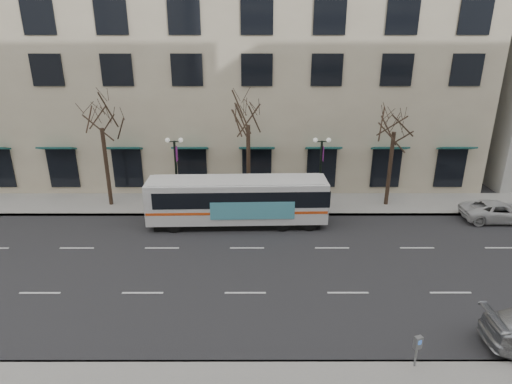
{
  "coord_description": "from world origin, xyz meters",
  "views": [
    {
      "loc": [
        0.5,
        -20.03,
        11.9
      ],
      "look_at": [
        0.53,
        1.02,
        4.0
      ],
      "focal_mm": 30.0,
      "sensor_mm": 36.0,
      "label": 1
    }
  ],
  "objects_px": {
    "lamp_post_right": "(321,170)",
    "city_bus": "(239,200)",
    "pay_station": "(418,345)",
    "tree_far_left": "(100,114)",
    "tree_far_mid": "(248,111)",
    "lamp_post_left": "(176,170)",
    "tree_far_right": "(396,118)",
    "white_pickup": "(498,211)"
  },
  "relations": [
    {
      "from": "tree_far_left",
      "to": "tree_far_mid",
      "type": "distance_m",
      "value": 10.0
    },
    {
      "from": "tree_far_mid",
      "to": "lamp_post_right",
      "type": "relative_size",
      "value": 1.64
    },
    {
      "from": "white_pickup",
      "to": "pay_station",
      "type": "relative_size",
      "value": 3.64
    },
    {
      "from": "city_bus",
      "to": "pay_station",
      "type": "distance_m",
      "value": 14.76
    },
    {
      "from": "city_bus",
      "to": "tree_far_left",
      "type": "bearing_deg",
      "value": 159.81
    },
    {
      "from": "tree_far_right",
      "to": "city_bus",
      "type": "xyz_separation_m",
      "value": [
        -10.6,
        -3.15,
        -4.71
      ]
    },
    {
      "from": "white_pickup",
      "to": "tree_far_left",
      "type": "bearing_deg",
      "value": 85.99
    },
    {
      "from": "city_bus",
      "to": "lamp_post_left",
      "type": "bearing_deg",
      "value": 148.19
    },
    {
      "from": "tree_far_right",
      "to": "pay_station",
      "type": "xyz_separation_m",
      "value": [
        -3.53,
        -16.1,
        -5.32
      ]
    },
    {
      "from": "tree_far_right",
      "to": "lamp_post_right",
      "type": "height_order",
      "value": "tree_far_right"
    },
    {
      "from": "tree_far_left",
      "to": "tree_far_mid",
      "type": "height_order",
      "value": "tree_far_mid"
    },
    {
      "from": "tree_far_mid",
      "to": "city_bus",
      "type": "relative_size",
      "value": 0.74
    },
    {
      "from": "tree_far_mid",
      "to": "lamp_post_left",
      "type": "distance_m",
      "value": 6.4
    },
    {
      "from": "tree_far_left",
      "to": "tree_far_right",
      "type": "relative_size",
      "value": 1.03
    },
    {
      "from": "lamp_post_right",
      "to": "city_bus",
      "type": "height_order",
      "value": "lamp_post_right"
    },
    {
      "from": "city_bus",
      "to": "white_pickup",
      "type": "height_order",
      "value": "city_bus"
    },
    {
      "from": "tree_far_right",
      "to": "lamp_post_left",
      "type": "relative_size",
      "value": 1.55
    },
    {
      "from": "tree_far_right",
      "to": "pay_station",
      "type": "distance_m",
      "value": 17.32
    },
    {
      "from": "city_bus",
      "to": "pay_station",
      "type": "bearing_deg",
      "value": -63.02
    },
    {
      "from": "tree_far_right",
      "to": "white_pickup",
      "type": "xyz_separation_m",
      "value": [
        6.74,
        -2.6,
        -5.76
      ]
    },
    {
      "from": "tree_far_left",
      "to": "city_bus",
      "type": "bearing_deg",
      "value": -18.54
    },
    {
      "from": "tree_far_mid",
      "to": "lamp_post_right",
      "type": "height_order",
      "value": "tree_far_mid"
    },
    {
      "from": "lamp_post_left",
      "to": "white_pickup",
      "type": "bearing_deg",
      "value": -5.26
    },
    {
      "from": "tree_far_left",
      "to": "lamp_post_right",
      "type": "height_order",
      "value": "tree_far_left"
    },
    {
      "from": "white_pickup",
      "to": "city_bus",
      "type": "bearing_deg",
      "value": 93.37
    },
    {
      "from": "lamp_post_right",
      "to": "city_bus",
      "type": "relative_size",
      "value": 0.45
    },
    {
      "from": "tree_far_mid",
      "to": "pay_station",
      "type": "relative_size",
      "value": 6.5
    },
    {
      "from": "city_bus",
      "to": "pay_station",
      "type": "height_order",
      "value": "city_bus"
    },
    {
      "from": "tree_far_right",
      "to": "tree_far_mid",
      "type": "bearing_deg",
      "value": 180.0
    },
    {
      "from": "lamp_post_right",
      "to": "white_pickup",
      "type": "bearing_deg",
      "value": -9.67
    },
    {
      "from": "lamp_post_right",
      "to": "pay_station",
      "type": "relative_size",
      "value": 3.96
    },
    {
      "from": "lamp_post_left",
      "to": "pay_station",
      "type": "xyz_separation_m",
      "value": [
        11.46,
        -15.5,
        -1.84
      ]
    },
    {
      "from": "lamp_post_right",
      "to": "city_bus",
      "type": "bearing_deg",
      "value": -155.51
    },
    {
      "from": "tree_far_right",
      "to": "white_pickup",
      "type": "distance_m",
      "value": 9.24
    },
    {
      "from": "lamp_post_left",
      "to": "tree_far_mid",
      "type": "bearing_deg",
      "value": 6.85
    },
    {
      "from": "tree_far_left",
      "to": "city_bus",
      "type": "distance_m",
      "value": 11.1
    },
    {
      "from": "city_bus",
      "to": "white_pickup",
      "type": "xyz_separation_m",
      "value": [
        17.34,
        0.55,
        -1.04
      ]
    },
    {
      "from": "tree_far_mid",
      "to": "lamp_post_right",
      "type": "bearing_deg",
      "value": -6.83
    },
    {
      "from": "lamp_post_left",
      "to": "lamp_post_right",
      "type": "relative_size",
      "value": 1.0
    },
    {
      "from": "tree_far_left",
      "to": "white_pickup",
      "type": "bearing_deg",
      "value": -5.55
    },
    {
      "from": "tree_far_mid",
      "to": "lamp_post_left",
      "type": "height_order",
      "value": "tree_far_mid"
    },
    {
      "from": "tree_far_left",
      "to": "tree_far_right",
      "type": "bearing_deg",
      "value": 0.0
    }
  ]
}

